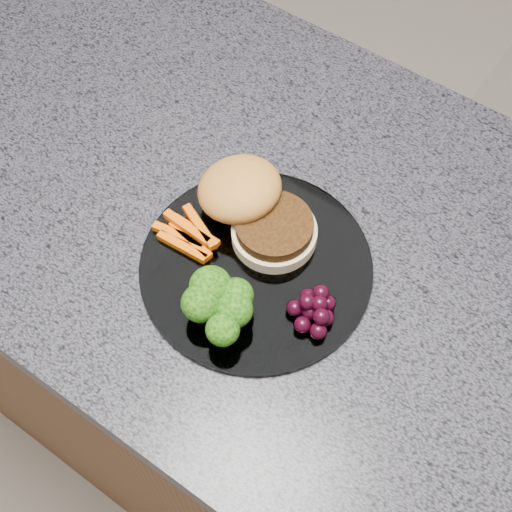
% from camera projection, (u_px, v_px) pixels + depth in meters
% --- Properties ---
extents(island_cabinet, '(1.20, 0.60, 0.86)m').
position_uv_depth(island_cabinet, '(231.00, 344.00, 1.26)').
color(island_cabinet, brown).
rests_on(island_cabinet, ground).
extents(countertop, '(1.20, 0.60, 0.04)m').
position_uv_depth(countertop, '(220.00, 197.00, 0.87)').
color(countertop, '#44434C').
rests_on(countertop, island_cabinet).
extents(plate, '(0.26, 0.26, 0.01)m').
position_uv_depth(plate, '(256.00, 266.00, 0.79)').
color(plate, white).
rests_on(plate, countertop).
extents(burger, '(0.16, 0.12, 0.05)m').
position_uv_depth(burger, '(252.00, 206.00, 0.80)').
color(burger, beige).
rests_on(burger, plate).
extents(carrot_sticks, '(0.08, 0.05, 0.02)m').
position_uv_depth(carrot_sticks, '(189.00, 235.00, 0.80)').
color(carrot_sticks, '#E55C03').
rests_on(carrot_sticks, plate).
extents(broccoli, '(0.08, 0.08, 0.05)m').
position_uv_depth(broccoli, '(219.00, 302.00, 0.73)').
color(broccoli, '#5D9235').
rests_on(broccoli, plate).
extents(grape_bunch, '(0.05, 0.05, 0.03)m').
position_uv_depth(grape_bunch, '(314.00, 310.00, 0.75)').
color(grape_bunch, black).
rests_on(grape_bunch, plate).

